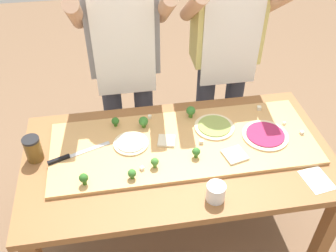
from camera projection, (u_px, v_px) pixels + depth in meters
name	position (u px, v px, depth m)	size (l,w,h in m)	color
ground_plane	(176.00, 236.00, 2.43)	(8.00, 8.00, 0.00)	brown
prep_table	(178.00, 166.00, 2.01)	(1.58, 0.84, 0.74)	brown
cutting_board	(184.00, 143.00, 1.99)	(1.37, 0.52, 0.02)	tan
chefs_knife	(71.00, 156.00, 1.90)	(0.31, 0.13, 0.02)	#B7BABF
pizza_whole_cheese_artichoke	(131.00, 143.00, 1.96)	(0.18, 0.18, 0.02)	beige
pizza_whole_beet_magenta	(265.00, 135.00, 2.01)	(0.24, 0.24, 0.02)	beige
pizza_whole_pesto_green	(214.00, 127.00, 2.06)	(0.22, 0.22, 0.02)	beige
pizza_slice_near_right	(166.00, 141.00, 1.98)	(0.09, 0.09, 0.01)	beige
pizza_slice_near_left	(235.00, 155.00, 1.90)	(0.11, 0.11, 0.01)	beige
broccoli_floret_center_left	(143.00, 122.00, 2.05)	(0.05, 0.05, 0.07)	#3F7220
broccoli_floret_back_right	(196.00, 152.00, 1.88)	(0.04, 0.04, 0.06)	#3F7220
broccoli_floret_front_mid	(132.00, 174.00, 1.77)	(0.04, 0.04, 0.05)	#3F7220
broccoli_floret_back_mid	(84.00, 178.00, 1.74)	(0.04, 0.04, 0.06)	#366618
broccoli_floret_front_left	(155.00, 162.00, 1.82)	(0.04, 0.04, 0.06)	#487A23
broccoli_floret_back_left	(115.00, 121.00, 2.06)	(0.04, 0.04, 0.05)	#366618
broccoli_floret_center_right	(191.00, 111.00, 2.11)	(0.05, 0.05, 0.07)	#3F7220
cheese_crumble_a	(142.00, 168.00, 1.83)	(0.02, 0.02, 0.02)	white
cheese_crumble_b	(201.00, 142.00, 1.97)	(0.02, 0.02, 0.02)	silver
cheese_crumble_c	(302.00, 133.00, 2.03)	(0.02, 0.02, 0.02)	white
cheese_crumble_d	(284.00, 123.00, 2.09)	(0.01, 0.01, 0.01)	white
cheese_crumble_e	(259.00, 108.00, 2.18)	(0.02, 0.02, 0.02)	silver
cheese_crumble_f	(150.00, 117.00, 2.13)	(0.02, 0.02, 0.02)	silver
flour_cup	(216.00, 193.00, 1.70)	(0.09, 0.09, 0.09)	white
sauce_jar	(33.00, 149.00, 1.87)	(0.08, 0.08, 0.13)	brown
recipe_note	(317.00, 180.00, 1.81)	(0.12, 0.15, 0.00)	white
cook_left	(124.00, 53.00, 2.21)	(0.54, 0.39, 1.67)	#333847
cook_right	(226.00, 45.00, 2.28)	(0.54, 0.39, 1.67)	#333847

